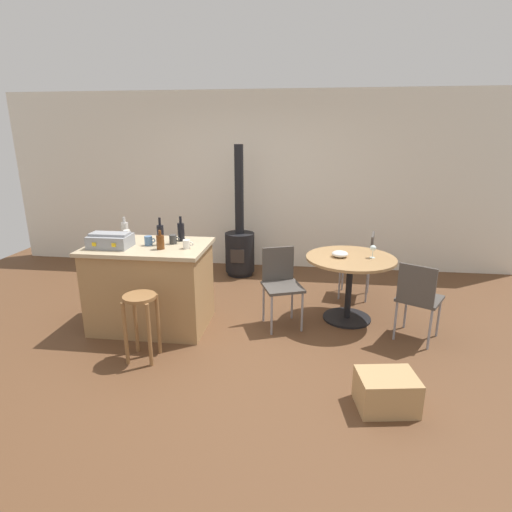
{
  "coord_description": "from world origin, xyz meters",
  "views": [
    {
      "loc": [
        0.81,
        -3.89,
        2.05
      ],
      "look_at": [
        0.28,
        0.22,
        0.82
      ],
      "focal_mm": 28.58,
      "sensor_mm": 36.0,
      "label": 1
    }
  ],
  "objects_px": {
    "folding_chair_near": "(361,260)",
    "serving_bowl": "(340,254)",
    "folding_chair_far": "(281,281)",
    "wood_stove": "(240,244)",
    "toolbox": "(110,240)",
    "cup_0": "(127,235)",
    "dining_table": "(350,272)",
    "cup_2": "(149,241)",
    "bottle_1": "(181,231)",
    "cup_1": "(173,239)",
    "bottle_2": "(160,234)",
    "folding_chair_left": "(418,296)",
    "bottle_0": "(125,229)",
    "cup_3": "(187,244)",
    "kitchen_island": "(151,286)",
    "wooden_stool": "(141,314)",
    "cardboard_box": "(386,392)",
    "wine_glass": "(373,248)",
    "bottle_3": "(160,242)"
  },
  "relations": [
    {
      "from": "folding_chair_near",
      "to": "serving_bowl",
      "type": "height_order",
      "value": "folding_chair_near"
    },
    {
      "from": "folding_chair_far",
      "to": "wood_stove",
      "type": "height_order",
      "value": "wood_stove"
    },
    {
      "from": "toolbox",
      "to": "cup_0",
      "type": "distance_m",
      "value": 0.32
    },
    {
      "from": "dining_table",
      "to": "cup_2",
      "type": "distance_m",
      "value": 2.23
    },
    {
      "from": "bottle_1",
      "to": "cup_1",
      "type": "bearing_deg",
      "value": -109.6
    },
    {
      "from": "dining_table",
      "to": "toolbox",
      "type": "distance_m",
      "value": 2.61
    },
    {
      "from": "folding_chair_far",
      "to": "bottle_2",
      "type": "bearing_deg",
      "value": -171.18
    },
    {
      "from": "serving_bowl",
      "to": "folding_chair_left",
      "type": "bearing_deg",
      "value": -29.55
    },
    {
      "from": "cup_2",
      "to": "wood_stove",
      "type": "bearing_deg",
      "value": 70.32
    },
    {
      "from": "bottle_0",
      "to": "cup_3",
      "type": "height_order",
      "value": "bottle_0"
    },
    {
      "from": "bottle_2",
      "to": "cup_0",
      "type": "relative_size",
      "value": 2.66
    },
    {
      "from": "wood_stove",
      "to": "serving_bowl",
      "type": "relative_size",
      "value": 10.72
    },
    {
      "from": "folding_chair_near",
      "to": "wood_stove",
      "type": "relative_size",
      "value": 0.44
    },
    {
      "from": "kitchen_island",
      "to": "wooden_stool",
      "type": "xyz_separation_m",
      "value": [
        0.17,
        -0.7,
        -0.01
      ]
    },
    {
      "from": "bottle_2",
      "to": "cup_2",
      "type": "xyz_separation_m",
      "value": [
        -0.12,
        -0.04,
        -0.06
      ]
    },
    {
      "from": "toolbox",
      "to": "dining_table",
      "type": "bearing_deg",
      "value": 12.81
    },
    {
      "from": "cup_0",
      "to": "folding_chair_near",
      "type": "bearing_deg",
      "value": 19.81
    },
    {
      "from": "wood_stove",
      "to": "folding_chair_left",
      "type": "bearing_deg",
      "value": -40.75
    },
    {
      "from": "dining_table",
      "to": "cup_0",
      "type": "xyz_separation_m",
      "value": [
        -2.48,
        -0.25,
        0.41
      ]
    },
    {
      "from": "cup_2",
      "to": "cardboard_box",
      "type": "relative_size",
      "value": 0.26
    },
    {
      "from": "wood_stove",
      "to": "bottle_0",
      "type": "height_order",
      "value": "wood_stove"
    },
    {
      "from": "cardboard_box",
      "to": "dining_table",
      "type": "bearing_deg",
      "value": 95.83
    },
    {
      "from": "dining_table",
      "to": "wooden_stool",
      "type": "bearing_deg",
      "value": -150.4
    },
    {
      "from": "cup_3",
      "to": "wine_glass",
      "type": "xyz_separation_m",
      "value": [
        1.95,
        0.52,
        -0.12
      ]
    },
    {
      "from": "folding_chair_far",
      "to": "folding_chair_near",
      "type": "bearing_deg",
      "value": 43.75
    },
    {
      "from": "wine_glass",
      "to": "folding_chair_left",
      "type": "bearing_deg",
      "value": -47.49
    },
    {
      "from": "wooden_stool",
      "to": "cup_0",
      "type": "relative_size",
      "value": 5.85
    },
    {
      "from": "folding_chair_near",
      "to": "cup_3",
      "type": "relative_size",
      "value": 7.74
    },
    {
      "from": "dining_table",
      "to": "serving_bowl",
      "type": "distance_m",
      "value": 0.24
    },
    {
      "from": "bottle_3",
      "to": "wine_glass",
      "type": "distance_m",
      "value": 2.29
    },
    {
      "from": "bottle_1",
      "to": "cup_0",
      "type": "distance_m",
      "value": 0.61
    },
    {
      "from": "folding_chair_near",
      "to": "cup_1",
      "type": "bearing_deg",
      "value": -153.27
    },
    {
      "from": "cup_0",
      "to": "bottle_1",
      "type": "bearing_deg",
      "value": 2.95
    },
    {
      "from": "cup_0",
      "to": "cup_3",
      "type": "relative_size",
      "value": 1.0
    },
    {
      "from": "cup_0",
      "to": "cup_2",
      "type": "xyz_separation_m",
      "value": [
        0.33,
        -0.2,
        -0.01
      ]
    },
    {
      "from": "wood_stove",
      "to": "cup_1",
      "type": "height_order",
      "value": "wood_stove"
    },
    {
      "from": "wood_stove",
      "to": "bottle_3",
      "type": "bearing_deg",
      "value": -103.76
    },
    {
      "from": "bottle_1",
      "to": "serving_bowl",
      "type": "distance_m",
      "value": 1.77
    },
    {
      "from": "wood_stove",
      "to": "bottle_1",
      "type": "relative_size",
      "value": 7.06
    },
    {
      "from": "wooden_stool",
      "to": "folding_chair_near",
      "type": "height_order",
      "value": "folding_chair_near"
    },
    {
      "from": "wooden_stool",
      "to": "folding_chair_far",
      "type": "relative_size",
      "value": 0.75
    },
    {
      "from": "kitchen_island",
      "to": "folding_chair_left",
      "type": "height_order",
      "value": "kitchen_island"
    },
    {
      "from": "bottle_0",
      "to": "bottle_3",
      "type": "xyz_separation_m",
      "value": [
        0.58,
        -0.45,
        -0.01
      ]
    },
    {
      "from": "dining_table",
      "to": "wood_stove",
      "type": "bearing_deg",
      "value": 136.86
    },
    {
      "from": "wooden_stool",
      "to": "dining_table",
      "type": "height_order",
      "value": "dining_table"
    },
    {
      "from": "folding_chair_left",
      "to": "bottle_3",
      "type": "height_order",
      "value": "bottle_3"
    },
    {
      "from": "folding_chair_near",
      "to": "cup_0",
      "type": "distance_m",
      "value": 2.9
    },
    {
      "from": "folding_chair_far",
      "to": "cardboard_box",
      "type": "height_order",
      "value": "folding_chair_far"
    },
    {
      "from": "wooden_stool",
      "to": "cup_0",
      "type": "bearing_deg",
      "value": 118.55
    },
    {
      "from": "folding_chair_near",
      "to": "bottle_0",
      "type": "relative_size",
      "value": 3.71
    }
  ]
}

